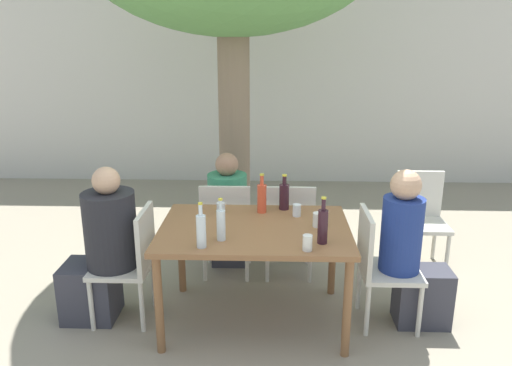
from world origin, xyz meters
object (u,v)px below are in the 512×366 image
object	(u,v)px
dining_table_front	(255,237)
person_seated_1	(411,258)
patio_chair_3	(289,225)
soda_bottle_1	(262,197)
person_seated_0	(102,252)
patio_chair_1	(379,262)
water_bottle_3	(221,224)
wine_bottle_0	(284,196)
patio_chair_4	(421,214)
water_bottle_4	(201,230)
drinking_glass_2	(307,243)
patio_chair_2	(226,224)
drinking_glass_1	(221,208)
patio_chair_0	(132,258)
person_seated_2	(229,215)
wine_bottle_2	(323,225)
drinking_glass_3	(318,220)
drinking_glass_0	(297,210)

from	to	relation	value
dining_table_front	person_seated_1	distance (m)	1.18
patio_chair_3	soda_bottle_1	world-z (taller)	soda_bottle_1
person_seated_0	soda_bottle_1	bearing A→B (deg)	104.91
patio_chair_1	water_bottle_3	distance (m)	1.24
person_seated_0	wine_bottle_0	distance (m)	1.48
person_seated_1	soda_bottle_1	world-z (taller)	person_seated_1
patio_chair_4	water_bottle_3	world-z (taller)	water_bottle_3
person_seated_0	soda_bottle_1	world-z (taller)	person_seated_0
patio_chair_1	water_bottle_4	xyz separation A→B (m)	(-1.28, -0.37, 0.39)
person_seated_1	drinking_glass_2	world-z (taller)	person_seated_1
patio_chair_2	drinking_glass_1	xyz separation A→B (m)	(0.00, -0.42, 0.31)
patio_chair_0	water_bottle_4	distance (m)	0.80
dining_table_front	drinking_glass_1	bearing A→B (deg)	132.80
water_bottle_4	dining_table_front	bearing A→B (deg)	47.55
dining_table_front	soda_bottle_1	bearing A→B (deg)	81.90
patio_chair_2	wine_bottle_0	distance (m)	0.71
dining_table_front	patio_chair_2	distance (m)	0.80
patio_chair_1	person_seated_1	xyz separation A→B (m)	(0.24, -0.00, 0.04)
patio_chair_3	person_seated_2	size ratio (longest dim) A/B	0.80
water_bottle_3	wine_bottle_2	bearing A→B (deg)	-2.54
person_seated_1	person_seated_2	size ratio (longest dim) A/B	1.08
person_seated_2	drinking_glass_3	world-z (taller)	person_seated_2
patio_chair_4	wine_bottle_2	world-z (taller)	wine_bottle_2
patio_chair_0	drinking_glass_3	distance (m)	1.44
wine_bottle_0	soda_bottle_1	distance (m)	0.20
water_bottle_3	drinking_glass_2	xyz separation A→B (m)	(0.59, -0.16, -0.06)
water_bottle_4	wine_bottle_2	bearing A→B (deg)	6.76
person_seated_0	drinking_glass_0	size ratio (longest dim) A/B	13.01
drinking_glass_0	patio_chair_2	bearing A→B (deg)	141.33
patio_chair_0	patio_chair_4	size ratio (longest dim) A/B	1.00
wine_bottle_2	water_bottle_4	distance (m)	0.82
drinking_glass_2	drinking_glass_3	distance (m)	0.44
patio_chair_1	water_bottle_4	distance (m)	1.39
patio_chair_0	person_seated_0	distance (m)	0.23
drinking_glass_3	patio_chair_4	bearing A→B (deg)	43.97
wine_bottle_0	drinking_glass_3	world-z (taller)	wine_bottle_0
drinking_glass_0	drinking_glass_1	size ratio (longest dim) A/B	1.15
person_seated_0	wine_bottle_0	size ratio (longest dim) A/B	4.21
dining_table_front	drinking_glass_1	xyz separation A→B (m)	(-0.28, 0.30, 0.12)
patio_chair_3	person_seated_2	distance (m)	0.61
person_seated_1	water_bottle_4	bearing A→B (deg)	103.89
patio_chair_4	wine_bottle_0	size ratio (longest dim) A/B	3.08
person_seated_1	person_seated_2	bearing A→B (deg)	56.39
patio_chair_0	patio_chair_2	world-z (taller)	same
patio_chair_4	drinking_glass_3	xyz separation A→B (m)	(-1.07, -1.03, 0.32)
patio_chair_3	soda_bottle_1	size ratio (longest dim) A/B	2.82
drinking_glass_0	person_seated_1	bearing A→B (deg)	-16.10
person_seated_1	water_bottle_3	distance (m)	1.46
patio_chair_2	drinking_glass_1	size ratio (longest dim) A/B	10.97
patio_chair_0	person_seated_2	bearing A→B (deg)	145.88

